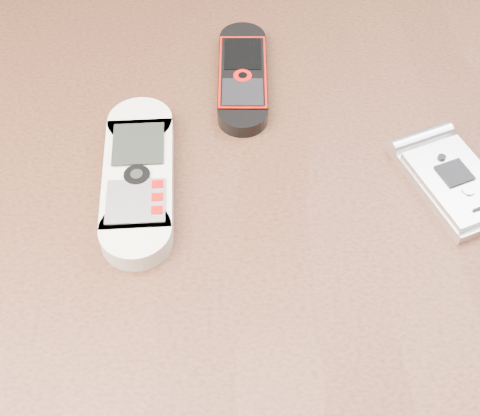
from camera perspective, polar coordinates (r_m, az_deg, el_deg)
name	(u,v)px	position (r m, az deg, el deg)	size (l,w,h in m)	color
table	(234,289)	(0.58, -0.49, -6.97)	(1.20, 0.80, 0.75)	black
nokia_white	(138,176)	(0.51, -8.66, 2.69)	(0.05, 0.16, 0.02)	beige
nokia_black_red	(243,76)	(0.59, 0.23, 11.23)	(0.04, 0.14, 0.01)	black
motorola_razr	(455,181)	(0.53, 17.84, 2.18)	(0.05, 0.10, 0.02)	silver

